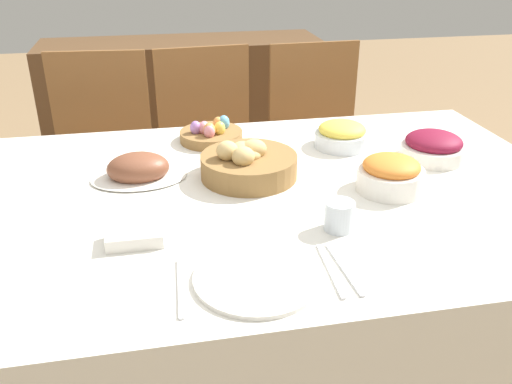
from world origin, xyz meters
name	(u,v)px	position (x,y,z in m)	size (l,w,h in m)	color
dining_table	(247,306)	(0.00, 0.00, 0.39)	(1.87, 1.14, 0.78)	silver
chair_far_left	(103,162)	(-0.47, 0.94, 0.51)	(0.46, 0.46, 0.97)	brown
chair_far_right	(319,146)	(0.51, 0.94, 0.51)	(0.43, 0.43, 0.97)	brown
chair_far_center	(210,154)	(0.00, 0.94, 0.51)	(0.45, 0.45, 0.97)	brown
sideboard	(185,115)	(-0.05, 1.77, 0.43)	(1.55, 0.44, 0.86)	brown
bread_basket	(248,163)	(0.02, 0.10, 0.82)	(0.28, 0.28, 0.12)	olive
egg_basket	(211,134)	(-0.05, 0.41, 0.80)	(0.21, 0.21, 0.08)	olive
ham_platter	(138,170)	(-0.29, 0.14, 0.81)	(0.27, 0.19, 0.09)	silver
pineapple_bowl	(342,135)	(0.37, 0.28, 0.82)	(0.18, 0.18, 0.09)	silver
carrot_bowl	(391,174)	(0.39, -0.06, 0.83)	(0.18, 0.18, 0.10)	silver
beet_salad_bowl	(433,147)	(0.61, 0.12, 0.82)	(0.20, 0.20, 0.09)	silver
dinner_plate	(257,277)	(-0.05, -0.41, 0.78)	(0.26, 0.26, 0.01)	silver
fork	(180,287)	(-0.21, -0.41, 0.78)	(0.02, 0.20, 0.00)	silver
knife	(330,270)	(0.11, -0.41, 0.78)	(0.02, 0.20, 0.00)	silver
spoon	(344,269)	(0.14, -0.41, 0.78)	(0.02, 0.20, 0.00)	silver
drinking_cup	(339,216)	(0.18, -0.24, 0.81)	(0.07, 0.07, 0.07)	silver
butter_dish	(135,237)	(-0.30, -0.21, 0.79)	(0.13, 0.08, 0.03)	silver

